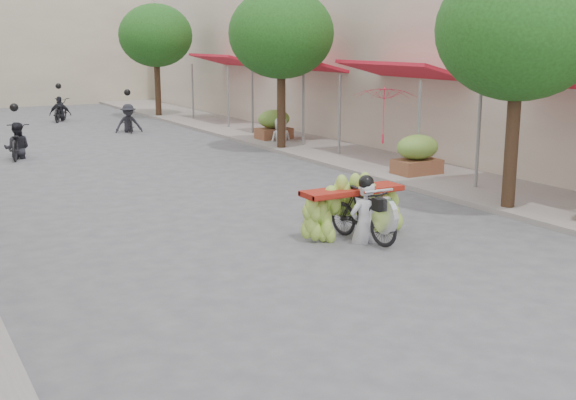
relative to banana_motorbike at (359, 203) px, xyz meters
The scene contains 14 objects.
ground 4.07m from the banana_motorbike, 110.00° to the right, with size 120.00×120.00×0.00m, color #59595E.
sidewalk_right 12.58m from the banana_motorbike, 63.38° to the left, with size 4.00×60.00×0.12m, color gray.
shophouse_row_right 14.92m from the banana_motorbike, 43.92° to the left, with size 9.77×40.00×6.00m.
street_tree_near 5.08m from the banana_motorbike, ahead, with size 3.40×3.40×5.25m.
street_tree_mid 11.42m from the banana_motorbike, 68.51° to the left, with size 3.40×3.40×5.25m.
street_tree_far 22.80m from the banana_motorbike, 79.73° to the left, with size 3.40×3.40×5.25m.
produce_crate_mid 6.42m from the banana_motorbike, 41.22° to the left, with size 1.20×0.88×1.16m.
produce_crate_far 13.15m from the banana_motorbike, 68.46° to the left, with size 1.20×0.88×1.16m.
banana_motorbike is the anchor object (origin of this frame).
market_umbrella 7.18m from the banana_motorbike, 49.62° to the left, with size 2.25×2.25×1.59m.
pedestrian 12.54m from the banana_motorbike, 67.68° to the left, with size 0.84×0.53×1.67m.
bg_motorbike_a 13.44m from the banana_motorbike, 106.71° to the left, with size 1.16×1.92×1.95m.
bg_motorbike_b 17.51m from the banana_motorbike, 86.39° to the left, with size 1.11×1.57×1.95m.
bg_motorbike_c 22.91m from the banana_motorbike, 90.94° to the left, with size 1.39×1.90×1.95m.
Camera 1 is at (-6.06, -6.76, 3.60)m, focal length 45.00 mm.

